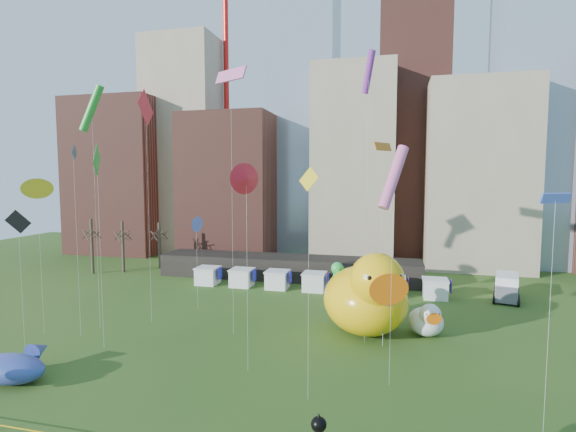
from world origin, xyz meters
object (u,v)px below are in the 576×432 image
(small_duck, at_px, (427,320))
(box_truck, at_px, (507,287))
(whale_inflatable, at_px, (12,367))
(big_duck, at_px, (367,296))
(seahorse_purple, at_px, (383,312))
(seahorse_green, at_px, (337,277))

(small_duck, height_order, box_truck, small_duck)
(whale_inflatable, height_order, box_truck, box_truck)
(big_duck, relative_size, whale_inflatable, 1.69)
(seahorse_purple, bearing_deg, box_truck, 32.64)
(seahorse_purple, distance_m, whale_inflatable, 29.01)
(small_duck, height_order, seahorse_purple, seahorse_purple)
(box_truck, bearing_deg, seahorse_green, -130.96)
(big_duck, xyz_separation_m, seahorse_purple, (1.50, -2.44, -0.63))
(small_duck, distance_m, seahorse_purple, 5.47)
(big_duck, relative_size, box_truck, 1.64)
(small_duck, relative_size, box_truck, 0.65)
(seahorse_green, distance_m, whale_inflatable, 28.27)
(small_duck, bearing_deg, box_truck, 42.49)
(box_truck, bearing_deg, big_duck, -120.21)
(whale_inflatable, bearing_deg, box_truck, 35.99)
(small_duck, bearing_deg, big_duck, 177.24)
(small_duck, relative_size, seahorse_purple, 1.05)
(seahorse_purple, distance_m, box_truck, 23.93)
(big_duck, height_order, whale_inflatable, big_duck)
(small_duck, bearing_deg, seahorse_green, 153.71)
(seahorse_green, distance_m, seahorse_purple, 7.34)
(small_duck, distance_m, box_truck, 18.77)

